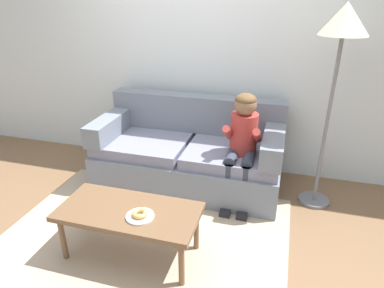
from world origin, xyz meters
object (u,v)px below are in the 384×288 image
Objects in this scene: person_child at (242,139)px; donut at (140,214)px; coffee_table at (129,215)px; toy_controller at (101,208)px; floor_lamp at (342,37)px; couch at (189,154)px.

donut is at bearing -118.09° from person_child.
donut is (-0.58, -1.09, -0.21)m from person_child.
person_child reaches higher than donut.
toy_controller is at bearing 139.71° from coffee_table.
couch is at bearing 178.65° from floor_lamp.
donut is 0.06× the size of floor_lamp.
person_child is (0.59, -0.20, 0.33)m from couch.
person_child is at bearing 55.57° from coffee_table.
person_child is at bearing -19.13° from couch.
person_child is at bearing -166.95° from floor_lamp.
coffee_table is 1.28m from person_child.
couch is at bearing 160.87° from person_child.
coffee_table is at bearing -95.55° from couch.
person_child reaches higher than coffee_table.
coffee_table is at bearing -68.22° from toy_controller.
coffee_table is 0.58× the size of floor_lamp.
floor_lamp reaches higher than donut.
floor_lamp reaches higher than couch.
person_child is 0.59× the size of floor_lamp.
coffee_table is 4.81× the size of toy_controller.
floor_lamp is at bearing 43.67° from donut.
toy_controller is at bearing -155.66° from person_child.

